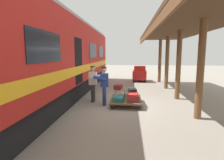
{
  "coord_description": "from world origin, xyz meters",
  "views": [
    {
      "loc": [
        -0.13,
        7.86,
        2.25
      ],
      "look_at": [
        0.63,
        0.18,
        1.15
      ],
      "focal_mm": 29.12,
      "sensor_mm": 36.0,
      "label": 1
    }
  ],
  "objects_px": {
    "suitcase_navy_fabric": "(120,94)",
    "baggage_tug": "(139,74)",
    "suitcase_gray_aluminum": "(119,95)",
    "luggage_cart": "(126,99)",
    "suitcase_red_plastic": "(133,95)",
    "suitcase_cream_canvas": "(119,91)",
    "porter_by_door": "(93,82)",
    "suitcase_teal_softside": "(119,99)",
    "suitcase_burgundy_valise": "(133,99)",
    "suitcase_yellow_case": "(132,94)",
    "suitcase_brown_leather": "(133,96)",
    "suitcase_maroon_trunk": "(118,87)",
    "porter_in_overalls": "(104,85)",
    "suitcase_slate_roller": "(132,90)",
    "train_car": "(46,58)",
    "suitcase_black_hardshell": "(133,91)",
    "suitcase_orange_carryall": "(120,91)"
  },
  "relations": [
    {
      "from": "suitcase_yellow_case",
      "to": "suitcase_brown_leather",
      "type": "height_order",
      "value": "suitcase_brown_leather"
    },
    {
      "from": "suitcase_teal_softside",
      "to": "baggage_tug",
      "type": "relative_size",
      "value": 0.31
    },
    {
      "from": "train_car",
      "to": "suitcase_slate_roller",
      "type": "relative_size",
      "value": 35.09
    },
    {
      "from": "porter_in_overalls",
      "to": "suitcase_burgundy_valise",
      "type": "bearing_deg",
      "value": 165.57
    },
    {
      "from": "suitcase_yellow_case",
      "to": "suitcase_brown_leather",
      "type": "distance_m",
      "value": 0.5
    },
    {
      "from": "suitcase_burgundy_valise",
      "to": "suitcase_gray_aluminum",
      "type": "xyz_separation_m",
      "value": [
        0.6,
        -0.5,
        0.04
      ]
    },
    {
      "from": "suitcase_maroon_trunk",
      "to": "suitcase_red_plastic",
      "type": "bearing_deg",
      "value": 145.55
    },
    {
      "from": "luggage_cart",
      "to": "suitcase_burgundy_valise",
      "type": "relative_size",
      "value": 3.8
    },
    {
      "from": "suitcase_yellow_case",
      "to": "porter_in_overalls",
      "type": "relative_size",
      "value": 0.29
    },
    {
      "from": "suitcase_yellow_case",
      "to": "suitcase_maroon_trunk",
      "type": "relative_size",
      "value": 1.13
    },
    {
      "from": "suitcase_brown_leather",
      "to": "porter_by_door",
      "type": "relative_size",
      "value": 0.35
    },
    {
      "from": "train_car",
      "to": "suitcase_maroon_trunk",
      "type": "bearing_deg",
      "value": -178.31
    },
    {
      "from": "suitcase_cream_canvas",
      "to": "porter_by_door",
      "type": "distance_m",
      "value": 1.31
    },
    {
      "from": "suitcase_gray_aluminum",
      "to": "suitcase_orange_carryall",
      "type": "xyz_separation_m",
      "value": [
        -0.01,
        -0.47,
        0.13
      ]
    },
    {
      "from": "train_car",
      "to": "suitcase_red_plastic",
      "type": "height_order",
      "value": "train_car"
    },
    {
      "from": "train_car",
      "to": "baggage_tug",
      "type": "bearing_deg",
      "value": -121.89
    },
    {
      "from": "suitcase_navy_fabric",
      "to": "suitcase_black_hardshell",
      "type": "height_order",
      "value": "suitcase_black_hardshell"
    },
    {
      "from": "train_car",
      "to": "suitcase_cream_canvas",
      "type": "distance_m",
      "value": 3.57
    },
    {
      "from": "suitcase_slate_roller",
      "to": "porter_by_door",
      "type": "distance_m",
      "value": 1.87
    },
    {
      "from": "luggage_cart",
      "to": "suitcase_orange_carryall",
      "type": "relative_size",
      "value": 4.18
    },
    {
      "from": "suitcase_gray_aluminum",
      "to": "suitcase_orange_carryall",
      "type": "distance_m",
      "value": 0.49
    },
    {
      "from": "suitcase_navy_fabric",
      "to": "baggage_tug",
      "type": "xyz_separation_m",
      "value": [
        -1.27,
        -6.71,
        0.27
      ]
    },
    {
      "from": "suitcase_brown_leather",
      "to": "suitcase_navy_fabric",
      "type": "bearing_deg",
      "value": -39.53
    },
    {
      "from": "suitcase_burgundy_valise",
      "to": "suitcase_navy_fabric",
      "type": "height_order",
      "value": "suitcase_burgundy_valise"
    },
    {
      "from": "suitcase_slate_roller",
      "to": "porter_by_door",
      "type": "xyz_separation_m",
      "value": [
        1.83,
        0.17,
        0.38
      ]
    },
    {
      "from": "suitcase_gray_aluminum",
      "to": "baggage_tug",
      "type": "bearing_deg",
      "value": -99.98
    },
    {
      "from": "suitcase_black_hardshell",
      "to": "porter_by_door",
      "type": "distance_m",
      "value": 1.91
    },
    {
      "from": "suitcase_brown_leather",
      "to": "suitcase_orange_carryall",
      "type": "xyz_separation_m",
      "value": [
        0.59,
        -0.47,
        0.13
      ]
    },
    {
      "from": "suitcase_yellow_case",
      "to": "suitcase_navy_fabric",
      "type": "bearing_deg",
      "value": 0.0
    },
    {
      "from": "train_car",
      "to": "suitcase_black_hardshell",
      "type": "height_order",
      "value": "train_car"
    },
    {
      "from": "suitcase_navy_fabric",
      "to": "porter_by_door",
      "type": "relative_size",
      "value": 0.37
    },
    {
      "from": "luggage_cart",
      "to": "baggage_tug",
      "type": "bearing_deg",
      "value": -97.65
    },
    {
      "from": "suitcase_maroon_trunk",
      "to": "porter_in_overalls",
      "type": "distance_m",
      "value": 0.65
    },
    {
      "from": "suitcase_navy_fabric",
      "to": "suitcase_slate_roller",
      "type": "xyz_separation_m",
      "value": [
        -0.57,
        -0.04,
        0.18
      ]
    },
    {
      "from": "suitcase_red_plastic",
      "to": "suitcase_navy_fabric",
      "type": "bearing_deg",
      "value": -57.91
    },
    {
      "from": "suitcase_yellow_case",
      "to": "porter_in_overalls",
      "type": "xyz_separation_m",
      "value": [
        1.28,
        0.66,
        0.56
      ]
    },
    {
      "from": "suitcase_cream_canvas",
      "to": "suitcase_slate_roller",
      "type": "height_order",
      "value": "suitcase_cream_canvas"
    },
    {
      "from": "suitcase_yellow_case",
      "to": "baggage_tug",
      "type": "height_order",
      "value": "baggage_tug"
    },
    {
      "from": "suitcase_burgundy_valise",
      "to": "suitcase_navy_fabric",
      "type": "xyz_separation_m",
      "value": [
        0.6,
        -0.99,
        -0.01
      ]
    },
    {
      "from": "suitcase_gray_aluminum",
      "to": "suitcase_navy_fabric",
      "type": "bearing_deg",
      "value": -90.0
    },
    {
      "from": "suitcase_teal_softside",
      "to": "suitcase_maroon_trunk",
      "type": "bearing_deg",
      "value": -83.9
    },
    {
      "from": "train_car",
      "to": "suitcase_brown_leather",
      "type": "height_order",
      "value": "train_car"
    },
    {
      "from": "suitcase_teal_softside",
      "to": "baggage_tug",
      "type": "height_order",
      "value": "baggage_tug"
    },
    {
      "from": "suitcase_orange_carryall",
      "to": "suitcase_red_plastic",
      "type": "distance_m",
      "value": 1.13
    },
    {
      "from": "suitcase_navy_fabric",
      "to": "porter_in_overalls",
      "type": "bearing_deg",
      "value": 44.45
    },
    {
      "from": "suitcase_teal_softside",
      "to": "suitcase_black_hardshell",
      "type": "height_order",
      "value": "suitcase_black_hardshell"
    },
    {
      "from": "luggage_cart",
      "to": "suitcase_orange_carryall",
      "type": "bearing_deg",
      "value": -58.88
    },
    {
      "from": "luggage_cart",
      "to": "suitcase_red_plastic",
      "type": "relative_size",
      "value": 3.51
    },
    {
      "from": "suitcase_burgundy_valise",
      "to": "suitcase_slate_roller",
      "type": "xyz_separation_m",
      "value": [
        0.03,
        -1.03,
        0.18
      ]
    },
    {
      "from": "suitcase_gray_aluminum",
      "to": "suitcase_maroon_trunk",
      "type": "xyz_separation_m",
      "value": [
        0.05,
        0.03,
        0.39
      ]
    }
  ]
}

